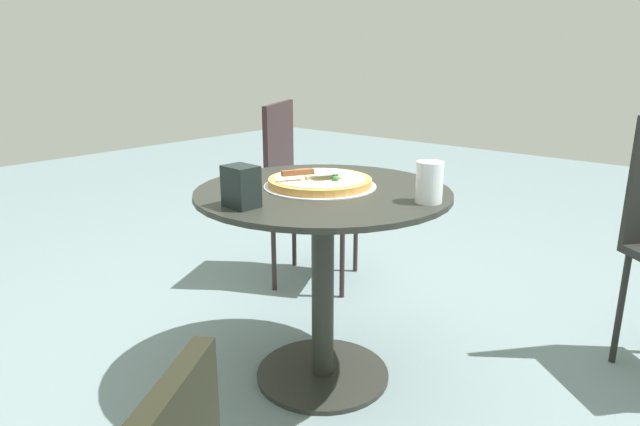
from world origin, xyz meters
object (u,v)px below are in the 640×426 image
object	(u,v)px
pizza_server	(312,172)
patio_table	(323,248)
pizza_on_tray	(320,182)
patio_chair_far	(301,180)
napkin_dispenser	(241,186)
drinking_cup	(429,182)

from	to	relation	value
pizza_server	patio_table	bearing A→B (deg)	-160.43
pizza_server	pizza_on_tray	bearing A→B (deg)	-95.88
patio_chair_far	pizza_on_tray	bearing A→B (deg)	136.85
patio_table	patio_chair_far	size ratio (longest dim) A/B	0.94
napkin_dispenser	patio_chair_far	size ratio (longest dim) A/B	0.14
patio_chair_far	drinking_cup	bearing A→B (deg)	152.09
patio_table	pizza_on_tray	bearing A→B (deg)	-36.14
patio_table	pizza_on_tray	size ratio (longest dim) A/B	2.23
patio_chair_far	pizza_server	bearing A→B (deg)	134.94
patio_table	drinking_cup	world-z (taller)	drinking_cup
pizza_server	patio_chair_far	xyz separation A→B (m)	(0.64, -0.64, -0.23)
pizza_on_tray	patio_chair_far	xyz separation A→B (m)	(0.64, -0.60, -0.19)
pizza_on_tray	napkin_dispenser	size ratio (longest dim) A/B	3.10
napkin_dispenser	patio_chair_far	distance (m)	1.16
pizza_server	napkin_dispenser	xyz separation A→B (m)	(0.00, 0.31, 0.01)
patio_table	patio_chair_far	xyz separation A→B (m)	(0.67, -0.62, 0.03)
patio_table	drinking_cup	size ratio (longest dim) A/B	6.82
pizza_on_tray	patio_table	bearing A→B (deg)	143.86
patio_table	patio_chair_far	world-z (taller)	patio_chair_far
drinking_cup	napkin_dispenser	xyz separation A→B (m)	(0.39, 0.40, -0.00)
drinking_cup	pizza_server	bearing A→B (deg)	13.76
napkin_dispenser	patio_chair_far	bearing A→B (deg)	127.05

